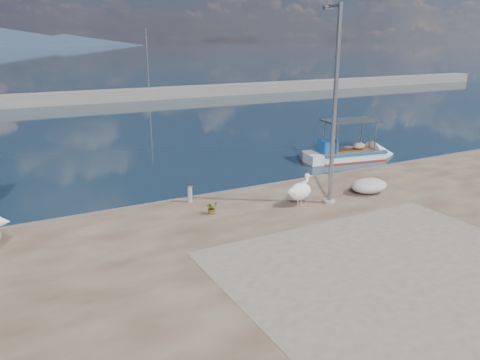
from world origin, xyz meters
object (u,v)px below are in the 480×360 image
lamp_post (334,114)px  bollard_near (190,193)px  pelican (300,191)px  boat_right (348,156)px

lamp_post → bollard_near: bearing=151.4°
pelican → bollard_near: size_ratio=1.77×
lamp_post → boat_right: bearing=44.8°
lamp_post → bollard_near: size_ratio=10.30×
boat_right → lamp_post: (-6.34, -6.29, 3.60)m
boat_right → lamp_post: bearing=-125.7°
pelican → lamp_post: (1.13, -0.27, 2.75)m
lamp_post → pelican: bearing=166.7°
lamp_post → bollard_near: 5.94m
lamp_post → bollard_near: lamp_post is taller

